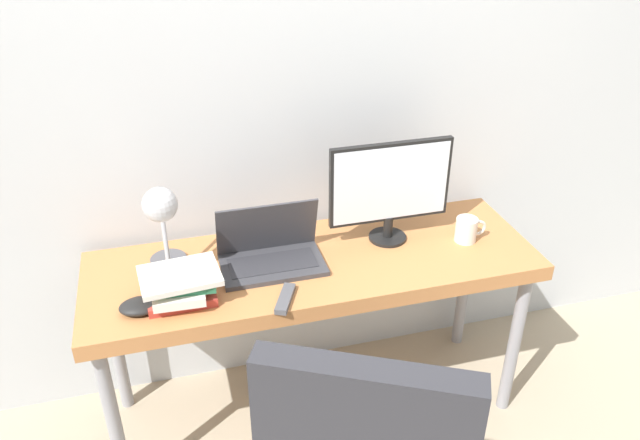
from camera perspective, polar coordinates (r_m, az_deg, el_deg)
wall_back at (r=2.36m, az=-2.81°, el=12.33°), size 8.00×0.05×2.60m
desk at (r=2.34m, az=-0.55°, el=-5.06°), size 1.66×0.55×0.74m
laptop at (r=2.26m, az=-4.53°, el=-2.96°), size 0.37×0.22×0.23m
monitor at (r=2.33m, az=6.44°, el=3.04°), size 0.47×0.15×0.40m
desk_lamp at (r=2.12m, az=-14.29°, el=0.48°), size 0.13×0.26×0.37m
book_stack at (r=2.12m, az=-12.61°, el=-5.91°), size 0.27×0.21×0.11m
tv_remote at (r=2.09m, az=-3.19°, el=-7.19°), size 0.10×0.16×0.02m
mug at (r=2.45m, az=13.29°, el=-0.86°), size 0.13×0.08×0.10m
game_controller at (r=2.12m, az=-16.10°, el=-7.55°), size 0.14×0.10×0.04m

